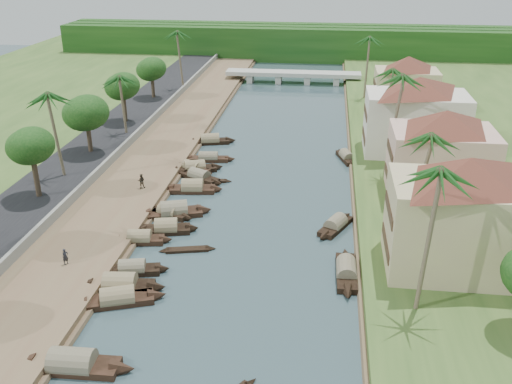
# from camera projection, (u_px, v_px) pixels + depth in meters

# --- Properties ---
(ground) EXTENTS (220.00, 220.00, 0.00)m
(ground) POSITION_uv_depth(u_px,v_px,m) (243.00, 254.00, 54.36)
(ground) COLOR #32464B
(ground) RESTS_ON ground
(left_bank) EXTENTS (10.00, 180.00, 0.80)m
(left_bank) POSITION_uv_depth(u_px,v_px,m) (144.00, 167.00, 74.19)
(left_bank) COLOR brown
(left_bank) RESTS_ON ground
(right_bank) EXTENTS (16.00, 180.00, 1.20)m
(right_bank) POSITION_uv_depth(u_px,v_px,m) (419.00, 178.00, 70.09)
(right_bank) COLOR #315020
(right_bank) RESTS_ON ground
(road) EXTENTS (8.00, 180.00, 1.40)m
(road) POSITION_uv_depth(u_px,v_px,m) (81.00, 162.00, 75.04)
(road) COLOR black
(road) RESTS_ON ground
(retaining_wall) EXTENTS (0.40, 180.00, 1.10)m
(retaining_wall) POSITION_uv_depth(u_px,v_px,m) (112.00, 159.00, 74.29)
(retaining_wall) COLOR gray
(retaining_wall) RESTS_ON left_bank
(treeline) EXTENTS (120.00, 14.00, 8.00)m
(treeline) POSITION_uv_depth(u_px,v_px,m) (301.00, 42.00, 143.51)
(treeline) COLOR #10390F
(treeline) RESTS_ON ground
(bridge) EXTENTS (28.00, 4.00, 2.40)m
(bridge) POSITION_uv_depth(u_px,v_px,m) (293.00, 75.00, 119.02)
(bridge) COLOR #A8AA9F
(bridge) RESTS_ON ground
(building_near) EXTENTS (14.85, 14.85, 10.20)m
(building_near) POSITION_uv_depth(u_px,v_px,m) (462.00, 214.00, 47.79)
(building_near) COLOR tan
(building_near) RESTS_ON right_bank
(building_mid) EXTENTS (14.11, 14.11, 9.70)m
(building_mid) POSITION_uv_depth(u_px,v_px,m) (442.00, 153.00, 62.30)
(building_mid) COLOR beige
(building_mid) RESTS_ON right_bank
(building_far) EXTENTS (15.59, 15.59, 10.20)m
(building_far) POSITION_uv_depth(u_px,v_px,m) (416.00, 115.00, 75.02)
(building_far) COLOR silver
(building_far) RESTS_ON right_bank
(building_distant) EXTENTS (12.62, 12.62, 9.20)m
(building_distant) POSITION_uv_depth(u_px,v_px,m) (406.00, 84.00, 93.26)
(building_distant) COLOR tan
(building_distant) RESTS_ON right_bank
(sampan_0) EXTENTS (9.16, 2.27, 2.37)m
(sampan_0) POSITION_uv_depth(u_px,v_px,m) (73.00, 364.00, 39.56)
(sampan_0) COLOR black
(sampan_0) RESTS_ON ground
(sampan_1) EXTENTS (8.16, 2.62, 2.37)m
(sampan_1) POSITION_uv_depth(u_px,v_px,m) (120.00, 286.00, 48.59)
(sampan_1) COLOR black
(sampan_1) RESTS_ON ground
(sampan_2) EXTENTS (8.20, 4.27, 2.15)m
(sampan_2) POSITION_uv_depth(u_px,v_px,m) (118.00, 299.00, 46.76)
(sampan_2) COLOR black
(sampan_2) RESTS_ON ground
(sampan_3) EXTENTS (6.98, 2.82, 1.89)m
(sampan_3) POSITION_uv_depth(u_px,v_px,m) (132.00, 269.00, 51.03)
(sampan_3) COLOR black
(sampan_3) RESTS_ON ground
(sampan_4) EXTENTS (6.76, 2.35, 1.93)m
(sampan_4) POSITION_uv_depth(u_px,v_px,m) (140.00, 239.00, 56.22)
(sampan_4) COLOR black
(sampan_4) RESTS_ON ground
(sampan_5) EXTENTS (7.02, 3.10, 2.19)m
(sampan_5) POSITION_uv_depth(u_px,v_px,m) (166.00, 228.00, 58.25)
(sampan_5) COLOR black
(sampan_5) RESTS_ON ground
(sampan_6) EXTENTS (8.63, 4.49, 2.49)m
(sampan_6) POSITION_uv_depth(u_px,v_px,m) (174.00, 212.00, 61.79)
(sampan_6) COLOR black
(sampan_6) RESTS_ON ground
(sampan_7) EXTENTS (6.40, 3.17, 1.75)m
(sampan_7) POSITION_uv_depth(u_px,v_px,m) (168.00, 213.00, 61.64)
(sampan_7) COLOR black
(sampan_7) RESTS_ON ground
(sampan_8) EXTENTS (7.59, 2.63, 2.30)m
(sampan_8) POSITION_uv_depth(u_px,v_px,m) (193.00, 188.00, 67.71)
(sampan_8) COLOR black
(sampan_8) RESTS_ON ground
(sampan_9) EXTENTS (7.28, 4.95, 1.95)m
(sampan_9) POSITION_uv_depth(u_px,v_px,m) (199.00, 177.00, 71.10)
(sampan_9) COLOR black
(sampan_9) RESTS_ON ground
(sampan_10) EXTENTS (6.75, 4.33, 1.93)m
(sampan_10) POSITION_uv_depth(u_px,v_px,m) (192.00, 168.00, 73.73)
(sampan_10) COLOR black
(sampan_10) RESTS_ON ground
(sampan_11) EXTENTS (7.70, 4.42, 2.20)m
(sampan_11) POSITION_uv_depth(u_px,v_px,m) (195.00, 169.00, 73.57)
(sampan_11) COLOR black
(sampan_11) RESTS_ON ground
(sampan_12) EXTENTS (7.59, 2.16, 1.84)m
(sampan_12) POSITION_uv_depth(u_px,v_px,m) (208.00, 158.00, 77.10)
(sampan_12) COLOR black
(sampan_12) RESTS_ON ground
(sampan_13) EXTENTS (8.04, 3.62, 2.17)m
(sampan_13) POSITION_uv_depth(u_px,v_px,m) (210.00, 141.00, 83.82)
(sampan_13) COLOR black
(sampan_13) RESTS_ON ground
(sampan_14) EXTENTS (1.90, 8.60, 2.09)m
(sampan_14) POSITION_uv_depth(u_px,v_px,m) (346.00, 271.00, 50.68)
(sampan_14) COLOR black
(sampan_14) RESTS_ON ground
(sampan_15) EXTENTS (4.51, 7.13, 1.97)m
(sampan_15) POSITION_uv_depth(u_px,v_px,m) (335.00, 225.00, 58.93)
(sampan_15) COLOR black
(sampan_15) RESTS_ON ground
(sampan_16) EXTENTS (3.40, 7.22, 1.81)m
(sampan_16) POSITION_uv_depth(u_px,v_px,m) (347.00, 157.00, 77.48)
(sampan_16) COLOR black
(sampan_16) RESTS_ON ground
(canoe_1) EXTENTS (5.66, 2.17, 0.91)m
(canoe_1) POSITION_uv_depth(u_px,v_px,m) (187.00, 250.00, 54.84)
(canoe_1) COLOR black
(canoe_1) RESTS_ON ground
(canoe_2) EXTENTS (5.22, 1.14, 0.75)m
(canoe_2) POSITION_uv_depth(u_px,v_px,m) (211.00, 181.00, 70.59)
(canoe_2) COLOR black
(canoe_2) RESTS_ON ground
(palm_0) EXTENTS (3.20, 3.20, 13.11)m
(palm_0) POSITION_uv_depth(u_px,v_px,m) (435.00, 174.00, 39.74)
(palm_0) COLOR #73614D
(palm_0) RESTS_ON ground
(palm_1) EXTENTS (3.20, 3.20, 11.41)m
(palm_1) POSITION_uv_depth(u_px,v_px,m) (421.00, 138.00, 52.13)
(palm_1) COLOR #73614D
(palm_1) RESTS_ON ground
(palm_2) EXTENTS (3.20, 3.20, 13.51)m
(palm_2) POSITION_uv_depth(u_px,v_px,m) (396.00, 79.00, 65.49)
(palm_2) COLOR #73614D
(palm_2) RESTS_ON ground
(palm_3) EXTENTS (3.20, 3.20, 10.31)m
(palm_3) POSITION_uv_depth(u_px,v_px,m) (388.00, 71.00, 83.88)
(palm_3) COLOR #73614D
(palm_3) RESTS_ON ground
(palm_5) EXTENTS (3.20, 3.20, 11.47)m
(palm_5) POSITION_uv_depth(u_px,v_px,m) (52.00, 96.00, 65.05)
(palm_5) COLOR #73614D
(palm_5) RESTS_ON ground
(palm_6) EXTENTS (3.20, 3.20, 9.82)m
(palm_6) POSITION_uv_depth(u_px,v_px,m) (121.00, 78.00, 80.95)
(palm_6) COLOR #73614D
(palm_6) RESTS_ON ground
(palm_7) EXTENTS (3.20, 3.20, 12.26)m
(palm_7) POSITION_uv_depth(u_px,v_px,m) (369.00, 39.00, 99.55)
(palm_7) COLOR #73614D
(palm_7) RESTS_ON ground
(palm_8) EXTENTS (3.20, 3.20, 12.07)m
(palm_8) POSITION_uv_depth(u_px,v_px,m) (180.00, 33.00, 105.72)
(palm_8) COLOR #73614D
(palm_8) RESTS_ON ground
(tree_2) EXTENTS (4.74, 4.74, 7.81)m
(tree_2) POSITION_uv_depth(u_px,v_px,m) (31.00, 147.00, 61.03)
(tree_2) COLOR #4C3D2B
(tree_2) RESTS_ON ground
(tree_3) EXTENTS (5.52, 5.52, 7.58)m
(tree_3) POSITION_uv_depth(u_px,v_px,m) (86.00, 113.00, 74.67)
(tree_3) COLOR #4C3D2B
(tree_3) RESTS_ON ground
(tree_4) EXTENTS (4.86, 4.86, 7.52)m
(tree_4) POSITION_uv_depth(u_px,v_px,m) (123.00, 87.00, 87.44)
(tree_4) COLOR #4C3D2B
(tree_4) RESTS_ON ground
(tree_5) EXTENTS (4.77, 4.77, 7.04)m
(tree_5) POSITION_uv_depth(u_px,v_px,m) (152.00, 70.00, 101.38)
(tree_5) COLOR #4C3D2B
(tree_5) RESTS_ON ground
(tree_6) EXTENTS (4.49, 4.49, 7.56)m
(tree_6) POSITION_uv_depth(u_px,v_px,m) (452.00, 108.00, 76.41)
(tree_6) COLOR #4C3D2B
(tree_6) RESTS_ON ground
(person_near) EXTENTS (0.62, 0.66, 1.52)m
(person_near) POSITION_uv_depth(u_px,v_px,m) (65.00, 257.00, 50.79)
(person_near) COLOR #222229
(person_near) RESTS_ON left_bank
(person_far) EXTENTS (0.95, 0.81, 1.71)m
(person_far) POSITION_uv_depth(u_px,v_px,m) (141.00, 181.00, 66.58)
(person_far) COLOR #342D24
(person_far) RESTS_ON left_bank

